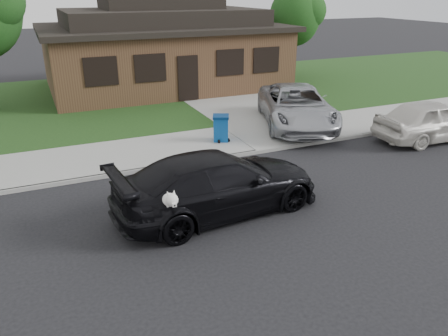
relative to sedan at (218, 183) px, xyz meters
name	(u,v)px	position (x,y,z in m)	size (l,w,h in m)	color
ground	(184,223)	(-0.98, -0.24, -0.76)	(120.00, 120.00, 0.00)	black
sidewalk	(136,154)	(-0.98, 4.76, -0.70)	(60.00, 3.00, 0.12)	gray
curb	(147,169)	(-0.98, 3.26, -0.70)	(60.00, 0.12, 0.12)	gray
lawn	(98,101)	(-0.98, 12.76, -0.70)	(60.00, 13.00, 0.13)	#193814
driveway	(235,103)	(5.02, 9.76, -0.69)	(4.50, 13.00, 0.14)	gray
sedan	(218,183)	(0.00, 0.00, 0.00)	(5.43, 2.66, 1.52)	black
minivan	(296,106)	(5.57, 5.22, 0.14)	(2.52, 5.47, 1.52)	#ACAEB3
white_compact	(433,120)	(9.34, 1.98, -0.01)	(1.77, 4.40, 1.50)	silver
recycling_bin	(221,128)	(2.11, 4.70, -0.17)	(0.74, 0.74, 0.93)	#0D4893
house	(163,49)	(3.02, 14.76, 1.37)	(12.60, 8.60, 4.65)	#422B1C
tree_1	(298,15)	(11.16, 14.16, 2.95)	(3.15, 3.00, 5.25)	#332114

